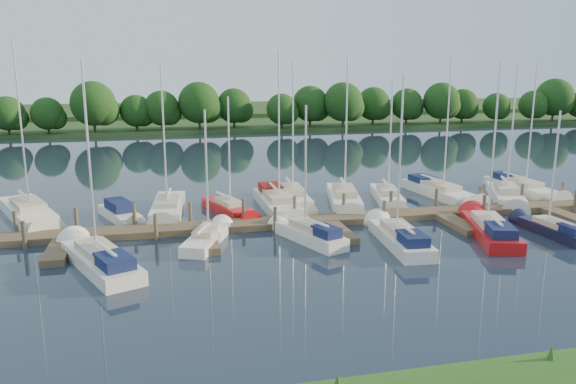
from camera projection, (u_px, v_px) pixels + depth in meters
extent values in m
plane|color=#1B2437|center=(369.00, 263.00, 29.22)|extent=(260.00, 260.00, 0.00)
cube|color=#4B392A|center=(325.00, 220.00, 36.78)|extent=(40.00, 2.00, 0.40)
cube|color=#4B392A|center=(58.00, 252.00, 30.37)|extent=(1.20, 4.00, 0.40)
cube|color=#4B392A|center=(206.00, 242.00, 32.15)|extent=(1.20, 4.00, 0.40)
cube|color=#4B392A|center=(339.00, 233.00, 33.93)|extent=(1.20, 4.00, 0.40)
cube|color=#4B392A|center=(459.00, 224.00, 35.71)|extent=(1.20, 4.00, 0.40)
cube|color=#4B392A|center=(567.00, 217.00, 37.49)|extent=(1.20, 4.00, 0.40)
cylinder|color=#473D33|center=(16.00, 227.00, 33.70)|extent=(0.24, 0.24, 2.00)
cylinder|color=#473D33|center=(77.00, 223.00, 34.47)|extent=(0.24, 0.24, 2.00)
cylinder|color=#473D33|center=(135.00, 220.00, 35.24)|extent=(0.24, 0.24, 2.00)
cylinder|color=#473D33|center=(190.00, 217.00, 36.01)|extent=(0.24, 0.24, 2.00)
cylinder|color=#473D33|center=(244.00, 214.00, 36.78)|extent=(0.24, 0.24, 2.00)
cylinder|color=#473D33|center=(295.00, 211.00, 37.55)|extent=(0.24, 0.24, 2.00)
cylinder|color=#473D33|center=(344.00, 208.00, 38.32)|extent=(0.24, 0.24, 2.00)
cylinder|color=#473D33|center=(391.00, 205.00, 39.08)|extent=(0.24, 0.24, 2.00)
cylinder|color=#473D33|center=(436.00, 202.00, 39.85)|extent=(0.24, 0.24, 2.00)
cylinder|color=#473D33|center=(480.00, 200.00, 40.62)|extent=(0.24, 0.24, 2.00)
cylinder|color=#473D33|center=(522.00, 197.00, 41.39)|extent=(0.24, 0.24, 2.00)
cylinder|color=#473D33|center=(562.00, 195.00, 42.16)|extent=(0.24, 0.24, 2.00)
cylinder|color=#473D33|center=(24.00, 238.00, 31.46)|extent=(0.24, 0.24, 2.00)
cylinder|color=#473D33|center=(156.00, 230.00, 33.06)|extent=(0.24, 0.24, 2.00)
cylinder|color=#473D33|center=(275.00, 223.00, 34.66)|extent=(0.24, 0.24, 2.00)
cylinder|color=#473D33|center=(384.00, 216.00, 36.26)|extent=(0.24, 0.24, 2.00)
cylinder|color=#473D33|center=(484.00, 209.00, 37.86)|extent=(0.24, 0.24, 2.00)
cylinder|color=#473D33|center=(575.00, 204.00, 39.47)|extent=(0.24, 0.24, 2.00)
cube|color=#213B16|center=(216.00, 123.00, 100.45)|extent=(180.00, 30.00, 0.60)
cube|color=#315224|center=(204.00, 111.00, 124.13)|extent=(220.00, 40.00, 1.40)
cylinder|color=#38281C|center=(12.00, 129.00, 82.02)|extent=(0.36, 0.36, 2.32)
sphere|color=#12340E|center=(10.00, 110.00, 81.40)|extent=(5.42, 5.42, 5.42)
sphere|color=#12340E|center=(19.00, 115.00, 82.02)|extent=(3.87, 3.87, 3.87)
cylinder|color=#38281C|center=(64.00, 129.00, 83.78)|extent=(0.36, 0.36, 2.04)
sphere|color=#12340E|center=(62.00, 112.00, 83.24)|extent=(4.76, 4.76, 4.76)
sphere|color=#12340E|center=(70.00, 117.00, 83.80)|extent=(3.40, 3.40, 3.40)
cylinder|color=#38281C|center=(90.00, 127.00, 84.81)|extent=(0.36, 0.36, 2.33)
sphere|color=#12340E|center=(88.00, 108.00, 84.20)|extent=(5.43, 5.43, 5.43)
sphere|color=#12340E|center=(97.00, 113.00, 84.82)|extent=(3.88, 3.88, 3.88)
cylinder|color=#38281C|center=(129.00, 129.00, 83.29)|extent=(0.36, 0.36, 2.20)
sphere|color=#12340E|center=(128.00, 111.00, 82.71)|extent=(5.13, 5.13, 5.13)
sphere|color=#12340E|center=(136.00, 115.00, 83.30)|extent=(3.67, 3.67, 3.67)
cylinder|color=#38281C|center=(169.00, 127.00, 84.20)|extent=(0.36, 0.36, 2.51)
sphere|color=#12340E|center=(168.00, 106.00, 83.53)|extent=(5.85, 5.85, 5.85)
sphere|color=#12340E|center=(177.00, 112.00, 84.18)|extent=(4.18, 4.18, 4.18)
cylinder|color=#38281C|center=(203.00, 124.00, 88.74)|extent=(0.36, 0.36, 2.65)
sphere|color=#12340E|center=(203.00, 103.00, 88.03)|extent=(6.19, 6.19, 6.19)
sphere|color=#12340E|center=(211.00, 108.00, 88.71)|extent=(4.42, 4.42, 4.42)
cylinder|color=#38281C|center=(247.00, 127.00, 87.14)|extent=(0.36, 0.36, 1.98)
sphere|color=#12340E|center=(246.00, 111.00, 86.61)|extent=(4.63, 4.63, 4.63)
sphere|color=#12340E|center=(253.00, 115.00, 87.17)|extent=(3.31, 3.31, 3.31)
cylinder|color=#38281C|center=(280.00, 125.00, 89.26)|extent=(0.36, 0.36, 2.01)
sphere|color=#12340E|center=(280.00, 110.00, 88.73)|extent=(4.68, 4.68, 4.68)
sphere|color=#12340E|center=(286.00, 114.00, 89.29)|extent=(3.34, 3.34, 3.34)
cylinder|color=#38281C|center=(310.00, 123.00, 92.36)|extent=(0.36, 0.36, 2.00)
sphere|color=#12340E|center=(310.00, 108.00, 91.83)|extent=(4.67, 4.67, 4.67)
sphere|color=#12340E|center=(315.00, 112.00, 92.38)|extent=(3.34, 3.34, 3.34)
cylinder|color=#38281C|center=(350.00, 122.00, 92.15)|extent=(0.36, 0.36, 2.61)
sphere|color=#12340E|center=(350.00, 102.00, 91.46)|extent=(6.09, 6.09, 6.09)
sphere|color=#12340E|center=(357.00, 107.00, 92.13)|extent=(4.35, 4.35, 4.35)
cylinder|color=#38281C|center=(376.00, 122.00, 91.92)|extent=(0.36, 0.36, 2.42)
sphere|color=#12340E|center=(376.00, 104.00, 91.28)|extent=(5.64, 5.64, 5.64)
sphere|color=#12340E|center=(383.00, 109.00, 91.92)|extent=(4.03, 4.03, 4.03)
cylinder|color=#38281C|center=(408.00, 121.00, 95.05)|extent=(0.36, 0.36, 2.14)
sphere|color=#12340E|center=(409.00, 106.00, 94.48)|extent=(4.99, 4.99, 4.99)
sphere|color=#12340E|center=(414.00, 110.00, 95.07)|extent=(3.57, 3.57, 3.57)
cylinder|color=#38281C|center=(428.00, 120.00, 96.84)|extent=(0.36, 0.36, 2.37)
sphere|color=#12340E|center=(429.00, 103.00, 96.22)|extent=(5.52, 5.52, 5.52)
sphere|color=#12340E|center=(435.00, 107.00, 96.84)|extent=(3.94, 3.94, 3.94)
cylinder|color=#38281C|center=(470.00, 119.00, 97.12)|extent=(0.36, 0.36, 2.48)
sphere|color=#12340E|center=(471.00, 102.00, 96.46)|extent=(5.79, 5.79, 5.79)
sphere|color=#12340E|center=(477.00, 106.00, 97.11)|extent=(4.13, 4.13, 4.13)
cylinder|color=#38281C|center=(499.00, 119.00, 97.96)|extent=(0.36, 0.36, 2.45)
sphere|color=#12340E|center=(501.00, 102.00, 97.31)|extent=(5.73, 5.73, 5.73)
sphere|color=#12340E|center=(506.00, 106.00, 97.95)|extent=(4.09, 4.09, 4.09)
cylinder|color=#38281C|center=(517.00, 118.00, 100.47)|extent=(0.36, 0.36, 2.15)
sphere|color=#12340E|center=(519.00, 104.00, 99.90)|extent=(5.01, 5.01, 5.01)
sphere|color=#12340E|center=(523.00, 108.00, 100.48)|extent=(3.58, 3.58, 3.58)
cylinder|color=#38281C|center=(555.00, 118.00, 100.17)|extent=(0.36, 0.36, 2.32)
sphere|color=#12340E|center=(557.00, 102.00, 99.56)|extent=(5.42, 5.42, 5.42)
sphere|color=#12340E|center=(561.00, 106.00, 100.17)|extent=(3.87, 3.87, 3.87)
cube|color=white|center=(28.00, 215.00, 38.22)|extent=(5.21, 8.34, 1.23)
cone|color=white|center=(42.00, 228.00, 35.02)|extent=(2.14, 3.05, 1.13)
cube|color=#C5B297|center=(28.00, 205.00, 37.73)|extent=(2.97, 4.01, 0.56)
cylinder|color=silver|center=(21.00, 126.00, 36.26)|extent=(0.12, 0.12, 10.92)
cylinder|color=silver|center=(23.00, 195.00, 38.59)|extent=(1.49, 3.40, 0.10)
cylinder|color=white|center=(23.00, 195.00, 38.59)|extent=(1.43, 3.06, 0.20)
cube|color=white|center=(120.00, 216.00, 37.89)|extent=(3.13, 4.83, 0.89)
cone|color=white|center=(132.00, 224.00, 36.06)|extent=(1.22, 1.56, 0.76)
cube|color=#141D48|center=(119.00, 206.00, 37.74)|extent=(2.07, 2.80, 0.80)
cube|color=white|center=(168.00, 209.00, 39.85)|extent=(2.73, 7.39, 1.01)
cone|color=white|center=(164.00, 222.00, 36.35)|extent=(1.26, 2.62, 1.01)
cube|color=#C5B297|center=(168.00, 201.00, 39.37)|extent=(1.83, 3.39, 0.46)
cylinder|color=silver|center=(164.00, 135.00, 37.99)|extent=(0.12, 0.12, 9.75)
cylinder|color=silver|center=(168.00, 193.00, 40.33)|extent=(0.42, 3.25, 0.10)
cylinder|color=white|center=(168.00, 193.00, 40.33)|extent=(0.48, 2.90, 0.20)
cube|color=red|center=(227.00, 210.00, 39.54)|extent=(3.21, 5.72, 0.99)
cone|color=red|center=(245.00, 219.00, 37.24)|extent=(1.34, 2.08, 0.77)
cube|color=#C5B297|center=(229.00, 202.00, 39.18)|extent=(1.88, 2.72, 0.45)
cylinder|color=silver|center=(229.00, 152.00, 38.17)|extent=(0.12, 0.12, 7.45)
cylinder|color=silver|center=(223.00, 195.00, 39.79)|extent=(0.88, 2.39, 0.10)
cylinder|color=white|center=(223.00, 195.00, 39.79)|extent=(0.89, 2.16, 0.20)
cube|color=white|center=(277.00, 206.00, 40.60)|extent=(2.21, 7.69, 1.21)
cone|color=white|center=(289.00, 220.00, 36.96)|extent=(1.10, 2.69, 1.07)
cube|color=#C5B297|center=(278.00, 197.00, 40.07)|extent=(1.64, 3.46, 0.55)
cube|color=maroon|center=(271.00, 188.00, 42.44)|extent=(1.52, 2.31, 0.60)
cylinder|color=silver|center=(279.00, 127.00, 38.62)|extent=(0.12, 0.12, 10.35)
cylinder|color=silver|center=(275.00, 188.00, 41.06)|extent=(0.13, 3.45, 0.10)
cylinder|color=white|center=(275.00, 188.00, 41.06)|extent=(0.23, 3.07, 0.20)
cube|color=white|center=(291.00, 199.00, 42.70)|extent=(2.38, 7.27, 1.24)
cone|color=white|center=(300.00, 211.00, 39.25)|extent=(1.13, 2.56, 1.00)
cube|color=#C5B297|center=(292.00, 190.00, 42.18)|extent=(1.67, 3.30, 0.56)
cylinder|color=silver|center=(293.00, 129.00, 40.82)|extent=(0.12, 0.12, 9.68)
cylinder|color=silver|center=(289.00, 181.00, 43.11)|extent=(0.27, 3.23, 0.10)
cylinder|color=white|center=(289.00, 181.00, 43.11)|extent=(0.35, 2.87, 0.20)
cube|color=white|center=(344.00, 201.00, 42.35)|extent=(3.67, 7.67, 1.24)
cone|color=white|center=(349.00, 213.00, 38.74)|extent=(1.59, 2.75, 1.03)
cube|color=#C5B297|center=(344.00, 191.00, 41.82)|extent=(2.26, 3.59, 0.56)
cylinder|color=silver|center=(346.00, 127.00, 40.41)|extent=(0.12, 0.12, 9.98)
cylinder|color=silver|center=(343.00, 182.00, 42.80)|extent=(0.84, 3.26, 0.10)
cylinder|color=white|center=(343.00, 182.00, 42.80)|extent=(0.86, 2.93, 0.20)
cube|color=white|center=(387.00, 198.00, 43.05)|extent=(3.10, 6.41, 1.09)
cone|color=white|center=(394.00, 208.00, 40.04)|extent=(1.34, 2.30, 0.87)
cube|color=#C5B297|center=(388.00, 190.00, 42.60)|extent=(1.90, 3.00, 0.49)
cylinder|color=silver|center=(390.00, 138.00, 41.43)|extent=(0.12, 0.12, 8.34)
cylinder|color=silver|center=(386.00, 183.00, 43.42)|extent=(0.73, 2.73, 0.10)
cylinder|color=white|center=(386.00, 183.00, 43.42)|extent=(0.76, 2.45, 0.20)
cube|color=white|center=(437.00, 194.00, 44.72)|extent=(3.03, 7.76, 1.09)
cone|color=white|center=(468.00, 204.00, 41.26)|extent=(1.38, 2.75, 1.06)
cube|color=#C5B297|center=(441.00, 186.00, 44.22)|extent=(1.99, 3.57, 0.50)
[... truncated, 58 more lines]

